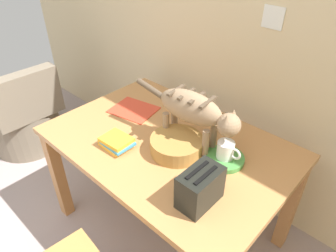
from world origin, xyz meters
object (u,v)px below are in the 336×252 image
(coffee_mug, at_px, (226,150))
(toaster, at_px, (200,188))
(magazine, at_px, (134,110))
(saucer_bowl, at_px, (224,159))
(wicker_basket, at_px, (177,145))
(wicker_armchair, at_px, (25,119))
(dining_table, at_px, (168,153))
(cat, at_px, (195,111))
(book_stack, at_px, (117,142))

(coffee_mug, xyz_separation_m, toaster, (0.07, -0.30, 0.01))
(magazine, bearing_deg, toaster, -33.64)
(toaster, bearing_deg, magazine, 158.16)
(saucer_bowl, relative_size, wicker_basket, 0.72)
(saucer_bowl, distance_m, toaster, 0.32)
(magazine, distance_m, toaster, 0.83)
(coffee_mug, bearing_deg, wicker_armchair, -171.87)
(wicker_basket, bearing_deg, dining_table, 159.77)
(cat, relative_size, wicker_armchair, 0.81)
(coffee_mug, relative_size, book_stack, 0.74)
(dining_table, bearing_deg, book_stack, -126.84)
(magazine, bearing_deg, saucer_bowl, -12.71)
(coffee_mug, relative_size, wicker_armchair, 0.17)
(coffee_mug, bearing_deg, wicker_basket, -154.90)
(book_stack, relative_size, wicker_basket, 0.63)
(dining_table, distance_m, book_stack, 0.30)
(cat, bearing_deg, dining_table, -70.25)
(magazine, xyz_separation_m, toaster, (0.77, -0.31, 0.08))
(saucer_bowl, distance_m, magazine, 0.70)
(wicker_basket, bearing_deg, cat, 69.18)
(book_stack, distance_m, toaster, 0.56)
(saucer_bowl, xyz_separation_m, coffee_mug, (0.00, -0.00, 0.06))
(magazine, relative_size, wicker_basket, 0.98)
(cat, relative_size, magazine, 2.33)
(magazine, height_order, wicker_basket, wicker_basket)
(coffee_mug, xyz_separation_m, wicker_armchair, (-1.87, -0.27, -0.54))
(cat, xyz_separation_m, coffee_mug, (0.20, 0.02, -0.15))
(book_stack, height_order, wicker_armchair, book_stack)
(wicker_armchair, bearing_deg, coffee_mug, -80.74)
(book_stack, bearing_deg, wicker_armchair, 178.78)
(dining_table, height_order, cat, cat)
(toaster, bearing_deg, coffee_mug, 103.07)
(dining_table, xyz_separation_m, book_stack, (-0.17, -0.22, 0.12))
(saucer_bowl, bearing_deg, toaster, -76.27)
(dining_table, relative_size, coffee_mug, 10.25)
(wicker_basket, xyz_separation_m, wicker_armchair, (-1.64, -0.16, -0.51))
(cat, xyz_separation_m, magazine, (-0.51, 0.03, -0.22))
(wicker_armchair, bearing_deg, saucer_bowl, -80.72)
(saucer_bowl, bearing_deg, magazine, 179.08)
(saucer_bowl, xyz_separation_m, book_stack, (-0.49, -0.30, 0.02))
(dining_table, bearing_deg, saucer_bowl, 12.89)
(dining_table, height_order, coffee_mug, coffee_mug)
(coffee_mug, relative_size, wicker_basket, 0.47)
(magazine, bearing_deg, coffee_mug, -12.71)
(magazine, height_order, wicker_armchair, wicker_armchair)
(book_stack, height_order, wicker_basket, wicker_basket)
(saucer_bowl, height_order, wicker_armchair, wicker_armchair)
(cat, bearing_deg, saucer_bowl, 90.00)
(wicker_armchair, bearing_deg, cat, -80.31)
(cat, height_order, magazine, cat)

